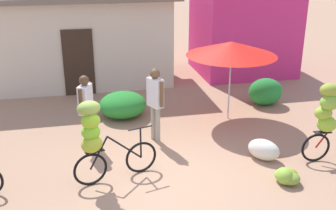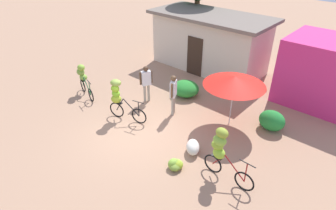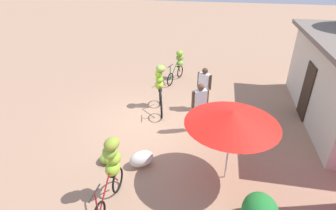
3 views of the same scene
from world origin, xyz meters
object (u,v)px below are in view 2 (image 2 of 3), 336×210
at_px(market_umbrella, 235,81).
at_px(banana_pile_on_ground, 175,164).
at_px(bicycle_center_loaded, 222,150).
at_px(person_vendor, 146,80).
at_px(bicycle_near_pile, 119,97).
at_px(building_low, 210,41).
at_px(shop_pink, 324,72).
at_px(produce_sack, 193,147).
at_px(person_bystander, 173,91).
at_px(bicycle_leftmost, 83,77).

height_order(market_umbrella, banana_pile_on_ground, market_umbrella).
xyz_separation_m(bicycle_center_loaded, person_vendor, (-4.86, 1.76, 0.02)).
height_order(market_umbrella, bicycle_near_pile, market_umbrella).
distance_m(building_low, market_umbrella, 5.52).
distance_m(bicycle_near_pile, banana_pile_on_ground, 3.66).
bearing_deg(shop_pink, person_vendor, -138.54).
bearing_deg(produce_sack, person_bystander, 145.73).
bearing_deg(person_bystander, bicycle_center_loaded, -27.65).
bearing_deg(bicycle_center_loaded, building_low, 126.66).
relative_size(building_low, banana_pile_on_ground, 9.84).
height_order(building_low, person_bystander, building_low).
bearing_deg(person_vendor, produce_sack, -21.66).
bearing_deg(produce_sack, market_umbrella, 88.85).
bearing_deg(shop_pink, bicycle_center_loaded, -96.58).
bearing_deg(shop_pink, produce_sack, -107.51).
distance_m(bicycle_center_loaded, person_vendor, 5.17).
bearing_deg(market_umbrella, produce_sack, -91.15).
bearing_deg(produce_sack, bicycle_leftmost, 179.47).
distance_m(shop_pink, bicycle_leftmost, 10.48).
relative_size(bicycle_near_pile, bicycle_center_loaded, 0.97).
height_order(bicycle_leftmost, produce_sack, bicycle_leftmost).
bearing_deg(shop_pink, building_low, -179.19).
xyz_separation_m(shop_pink, produce_sack, (-2.03, -6.42, -1.18)).
relative_size(banana_pile_on_ground, produce_sack, 0.92).
relative_size(shop_pink, bicycle_near_pile, 1.91).
distance_m(shop_pink, banana_pile_on_ground, 7.75).
xyz_separation_m(banana_pile_on_ground, produce_sack, (-0.03, 0.96, 0.08)).
xyz_separation_m(shop_pink, bicycle_center_loaded, (-0.78, -6.75, -0.39)).
distance_m(bicycle_leftmost, person_vendor, 3.01).
bearing_deg(market_umbrella, person_vendor, -166.50).
xyz_separation_m(banana_pile_on_ground, person_vendor, (-3.65, 2.40, 0.89)).
distance_m(shop_pink, produce_sack, 6.83).
xyz_separation_m(bicycle_leftmost, person_bystander, (4.22, 1.35, 0.22)).
relative_size(bicycle_center_loaded, banana_pile_on_ground, 2.68).
relative_size(building_low, person_vendor, 3.81).
relative_size(building_low, bicycle_near_pile, 3.79).
relative_size(banana_pile_on_ground, person_vendor, 0.39).
xyz_separation_m(building_low, shop_pink, (5.74, 0.08, -0.07)).
xyz_separation_m(market_umbrella, produce_sack, (-0.05, -2.31, -1.65)).
height_order(building_low, bicycle_leftmost, building_low).
xyz_separation_m(produce_sack, person_bystander, (-2.07, 1.41, 0.85)).
xyz_separation_m(shop_pink, person_bystander, (-4.09, -5.01, -0.33)).
xyz_separation_m(market_umbrella, bicycle_leftmost, (-6.33, -2.26, -1.03)).
relative_size(produce_sack, person_bystander, 0.40).
bearing_deg(market_umbrella, building_low, 133.06).
relative_size(bicycle_leftmost, banana_pile_on_ground, 2.52).
xyz_separation_m(building_low, bicycle_leftmost, (-2.57, -6.28, -0.63)).
distance_m(bicycle_near_pile, bicycle_center_loaded, 4.70).
height_order(market_umbrella, bicycle_center_loaded, market_umbrella).
bearing_deg(bicycle_leftmost, shop_pink, 37.42).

